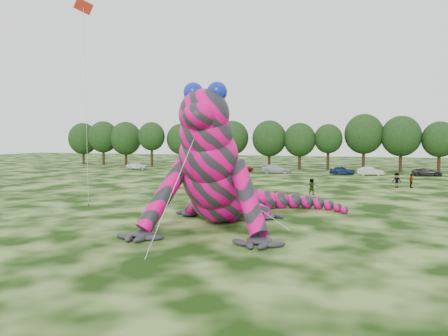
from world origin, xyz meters
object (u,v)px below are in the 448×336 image
at_px(inflatable_gecko, 222,156).
at_px(tree_1, 103,143).
at_px(tree_5, 209,143).
at_px(car_5, 370,171).
at_px(tree_2, 126,143).
at_px(tree_4, 181,145).
at_px(spectator_1, 216,182).
at_px(tree_12, 439,147).
at_px(tree_3, 152,144).
at_px(spectator_4, 192,174).
at_px(spectator_2, 397,180).
at_px(tree_9, 328,147).
at_px(tree_10, 364,142).
at_px(car_3, 276,169).
at_px(tree_8, 300,146).
at_px(car_2, 240,168).
at_px(tree_11, 401,144).
at_px(car_6, 427,172).
at_px(flying_kite, 84,23).
at_px(tree_6, 232,144).
at_px(spectator_3, 411,181).
at_px(tree_7, 269,145).
at_px(car_4, 342,170).
at_px(car_1, 188,167).
at_px(car_0, 137,166).
at_px(tree_0, 83,143).

relative_size(inflatable_gecko, tree_1, 1.95).
xyz_separation_m(tree_5, car_5, (31.74, -10.37, -4.22)).
xyz_separation_m(tree_2, tree_4, (13.38, -0.05, -0.29)).
xyz_separation_m(tree_5, spectator_1, (14.14, -35.94, -4.06)).
relative_size(tree_5, tree_12, 1.09).
height_order(tree_3, spectator_1, tree_3).
distance_m(tree_4, tree_5, 6.53).
bearing_deg(spectator_4, tree_4, 70.39).
bearing_deg(tree_5, spectator_2, -39.13).
bearing_deg(tree_4, tree_9, -2.55).
bearing_deg(tree_2, spectator_2, -27.63).
xyz_separation_m(tree_10, car_3, (-14.10, -11.43, -4.50)).
distance_m(tree_8, car_2, 13.01).
bearing_deg(tree_11, spectator_2, -94.43).
distance_m(car_6, spectator_1, 37.61).
bearing_deg(tree_4, tree_5, -2.43).
height_order(car_3, car_6, car_3).
relative_size(car_6, spectator_4, 2.80).
xyz_separation_m(flying_kite, tree_1, (-34.41, 53.74, -10.58)).
relative_size(tree_4, tree_6, 0.95).
distance_m(car_6, spectator_3, 19.19).
height_order(tree_5, tree_10, tree_10).
bearing_deg(tree_2, tree_8, -2.62).
bearing_deg(inflatable_gecko, tree_9, 81.79).
xyz_separation_m(tree_6, tree_10, (24.95, 1.89, 0.51)).
xyz_separation_m(tree_7, tree_12, (30.09, 0.94, -0.25)).
distance_m(tree_9, spectator_4, 30.87).
bearing_deg(tree_5, car_4, -20.98).
xyz_separation_m(car_4, spectator_1, (-13.18, -25.47, 0.14)).
bearing_deg(car_1, tree_6, -32.83).
relative_size(flying_kite, spectator_4, 10.69).
relative_size(car_0, spectator_2, 2.17).
bearing_deg(car_0, spectator_4, -142.98).
height_order(tree_6, car_3, tree_6).
height_order(car_5, spectator_3, spectator_3).
xyz_separation_m(car_3, spectator_3, (19.99, -16.46, 0.11)).
relative_size(inflatable_gecko, car_5, 4.62).
bearing_deg(tree_11, tree_10, 176.56).
distance_m(spectator_3, spectator_1, 23.74).
distance_m(car_5, spectator_4, 29.48).
bearing_deg(tree_0, car_4, -10.86).
bearing_deg(car_4, spectator_1, 154.84).
bearing_deg(tree_10, tree_12, -3.80).
distance_m(tree_5, car_3, 20.35).
distance_m(tree_9, spectator_1, 36.44).
distance_m(tree_11, car_4, 14.68).
distance_m(car_2, car_4, 17.86).
distance_m(tree_7, spectator_4, 25.93).
height_order(tree_1, car_2, tree_1).
height_order(tree_7, car_3, tree_7).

